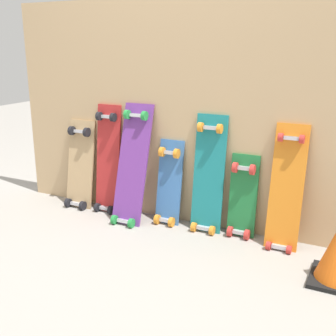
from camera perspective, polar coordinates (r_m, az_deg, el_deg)
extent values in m
plane|color=#9E9991|center=(3.22, 0.56, -7.04)|extent=(12.00, 12.00, 0.00)
cube|color=tan|center=(3.06, 1.17, 7.15)|extent=(2.71, 0.04, 1.58)
cube|color=tan|center=(3.51, -11.56, 0.03)|extent=(0.24, 0.15, 0.76)
cube|color=#B7B7BF|center=(3.54, -12.04, -4.69)|extent=(0.11, 0.04, 0.03)
cube|color=#B7B7BF|center=(3.46, -11.56, 4.79)|extent=(0.11, 0.04, 0.03)
cylinder|color=black|center=(3.57, -13.15, -4.53)|extent=(0.03, 0.07, 0.07)
cylinder|color=black|center=(3.48, -11.27, -4.94)|extent=(0.03, 0.07, 0.07)
cylinder|color=black|center=(3.49, -12.69, 4.87)|extent=(0.03, 0.07, 0.07)
cylinder|color=black|center=(3.40, -10.76, 4.70)|extent=(0.03, 0.07, 0.07)
cube|color=#B22626|center=(3.35, -7.96, 0.68)|extent=(0.20, 0.11, 0.89)
cube|color=#B7B7BF|center=(3.41, -8.34, -5.31)|extent=(0.09, 0.04, 0.03)
cube|color=#B7B7BF|center=(3.29, -8.06, 6.78)|extent=(0.09, 0.04, 0.03)
cylinder|color=black|center=(3.43, -9.38, -5.19)|extent=(0.03, 0.07, 0.07)
cylinder|color=black|center=(3.37, -7.62, -5.56)|extent=(0.03, 0.07, 0.07)
cylinder|color=black|center=(3.31, -9.14, 6.83)|extent=(0.03, 0.07, 0.07)
cylinder|color=black|center=(3.24, -7.30, 6.70)|extent=(0.03, 0.07, 0.07)
cube|color=#6B338C|center=(3.14, -4.79, -0.08)|extent=(0.23, 0.28, 0.92)
cube|color=#B7B7BF|center=(3.16, -5.87, -7.05)|extent=(0.11, 0.04, 0.03)
cube|color=#B7B7BF|center=(3.13, -4.16, 6.99)|extent=(0.11, 0.04, 0.03)
cylinder|color=#268C3F|center=(3.18, -7.15, -6.83)|extent=(0.03, 0.07, 0.07)
cylinder|color=#268C3F|center=(3.11, -4.90, -7.33)|extent=(0.03, 0.07, 0.07)
cylinder|color=#268C3F|center=(3.15, -5.46, 7.11)|extent=(0.03, 0.07, 0.07)
cylinder|color=#268C3F|center=(3.08, -3.15, 6.94)|extent=(0.03, 0.07, 0.07)
cube|color=#386BAD|center=(3.12, 0.18, -2.45)|extent=(0.19, 0.13, 0.67)
cube|color=#B7B7BF|center=(3.15, -0.35, -6.96)|extent=(0.08, 0.04, 0.03)
cube|color=#B7B7BF|center=(3.07, 0.31, 2.07)|extent=(0.08, 0.04, 0.03)
cylinder|color=orange|center=(3.16, -1.44, -6.84)|extent=(0.03, 0.07, 0.07)
cylinder|color=orange|center=(3.12, 0.47, -7.21)|extent=(0.03, 0.07, 0.07)
cylinder|color=orange|center=(3.08, -0.80, 2.16)|extent=(0.03, 0.07, 0.07)
cylinder|color=orange|center=(3.03, 1.16, 1.93)|extent=(0.03, 0.07, 0.07)
cube|color=#197A7F|center=(2.98, 5.42, -1.39)|extent=(0.22, 0.12, 0.88)
cube|color=#B7B7BF|center=(3.04, 4.78, -7.97)|extent=(0.10, 0.04, 0.03)
cube|color=#B7B7BF|center=(2.91, 5.73, 5.34)|extent=(0.10, 0.04, 0.03)
cylinder|color=orange|center=(3.05, 3.45, -7.84)|extent=(0.03, 0.06, 0.06)
cylinder|color=orange|center=(3.00, 5.88, -8.28)|extent=(0.03, 0.06, 0.06)
cylinder|color=orange|center=(2.92, 4.35, 5.45)|extent=(0.03, 0.06, 0.06)
cylinder|color=orange|center=(2.87, 6.90, 5.20)|extent=(0.03, 0.06, 0.06)
cube|color=#1E7238|center=(2.96, 9.92, -4.21)|extent=(0.19, 0.09, 0.62)
cube|color=#B7B7BF|center=(3.00, 9.44, -8.44)|extent=(0.09, 0.04, 0.03)
cube|color=#B7B7BF|center=(2.89, 10.14, -0.03)|extent=(0.09, 0.04, 0.03)
cylinder|color=red|center=(3.00, 8.24, -8.34)|extent=(0.03, 0.07, 0.07)
cylinder|color=red|center=(2.97, 10.45, -8.71)|extent=(0.03, 0.07, 0.07)
cylinder|color=red|center=(2.89, 8.91, 0.07)|extent=(0.03, 0.07, 0.07)
cylinder|color=red|center=(2.86, 11.18, -0.23)|extent=(0.03, 0.07, 0.07)
cube|color=orange|center=(2.82, 15.43, -3.22)|extent=(0.21, 0.17, 0.87)
cube|color=#B7B7BF|center=(2.87, 14.57, -10.14)|extent=(0.09, 0.04, 0.03)
cube|color=#B7B7BF|center=(2.77, 16.13, 3.83)|extent=(0.09, 0.04, 0.03)
cylinder|color=red|center=(2.87, 13.22, -10.02)|extent=(0.03, 0.05, 0.05)
cylinder|color=red|center=(2.85, 15.79, -10.42)|extent=(0.03, 0.05, 0.05)
cylinder|color=red|center=(2.76, 14.75, 3.98)|extent=(0.03, 0.05, 0.05)
cylinder|color=red|center=(2.74, 17.39, 3.68)|extent=(0.03, 0.05, 0.05)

